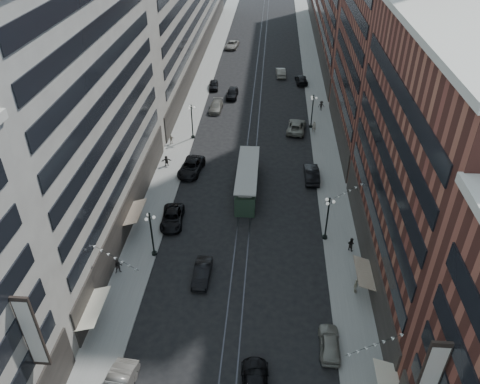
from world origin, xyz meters
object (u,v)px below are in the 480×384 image
(car_6, at_px, (255,384))
(pedestrian_4, at_px, (356,286))
(pedestrian_2, at_px, (118,266))
(car_8, at_px, (216,107))
(car_11, at_px, (296,126))
(lamppost_se_far, at_px, (327,217))
(car_7, at_px, (191,167))
(car_extra_0, at_px, (232,45))
(pedestrian_7, at_px, (351,244))
(car_10, at_px, (312,174))
(lamppost_sw_far, at_px, (152,233))
(pedestrian_8, at_px, (314,127))
(lamppost_se_mid, at_px, (312,110))
(lamppost_sw_mid, at_px, (192,120))
(car_5, at_px, (202,273))
(car_9, at_px, (214,85))
(pedestrian_6, at_px, (171,139))
(streetcar, at_px, (247,181))
(car_4, at_px, (330,343))
(car_2, at_px, (172,218))
(car_13, at_px, (232,93))
(pedestrian_5, at_px, (166,161))
(car_12, at_px, (301,80))
(car_14, at_px, (281,72))
(pedestrian_9, at_px, (321,106))

(car_6, bearing_deg, pedestrian_4, -132.96)
(pedestrian_2, xyz_separation_m, car_8, (5.36, 40.65, -0.27))
(car_11, bearing_deg, lamppost_se_far, 102.26)
(car_6, bearing_deg, car_7, -75.68)
(car_extra_0, bearing_deg, pedestrian_7, -68.22)
(car_8, distance_m, car_10, 26.12)
(lamppost_sw_far, distance_m, pedestrian_8, 35.53)
(car_7, xyz_separation_m, car_extra_0, (0.89, 56.08, -0.03))
(lamppost_se_mid, xyz_separation_m, car_11, (-2.40, -1.29, -2.28))
(lamppost_sw_mid, distance_m, car_10, 20.64)
(car_5, height_order, car_9, car_5)
(car_7, height_order, pedestrian_6, pedestrian_6)
(streetcar, relative_size, car_5, 2.62)
(car_4, relative_size, car_5, 0.96)
(streetcar, bearing_deg, pedestrian_7, -43.03)
(car_2, height_order, car_13, car_13)
(car_extra_0, bearing_deg, car_13, -78.17)
(pedestrian_4, bearing_deg, car_7, 62.55)
(pedestrian_2, height_order, car_9, pedestrian_2)
(pedestrian_8, bearing_deg, pedestrian_5, 23.66)
(car_13, bearing_deg, lamppost_se_far, -68.68)
(car_12, xyz_separation_m, car_14, (-4.00, 3.61, 0.07))
(car_8, distance_m, pedestrian_9, 18.11)
(lamppost_se_mid, height_order, streetcar, lamppost_se_mid)
(pedestrian_9, bearing_deg, pedestrian_6, -156.51)
(car_6, height_order, car_7, car_7)
(car_5, distance_m, car_11, 35.31)
(pedestrian_5, bearing_deg, car_9, 68.18)
(car_extra_0, bearing_deg, car_12, -47.56)
(car_12, xyz_separation_m, car_13, (-12.90, -8.00, 0.08))
(pedestrian_5, distance_m, pedestrian_9, 30.50)
(car_4, xyz_separation_m, car_5, (-12.01, 7.70, 0.01))
(streetcar, relative_size, car_8, 2.37)
(car_8, distance_m, car_14, 20.80)
(car_9, height_order, pedestrian_5, pedestrian_5)
(lamppost_se_mid, distance_m, car_5, 37.37)
(lamppost_se_mid, relative_size, car_9, 1.31)
(car_7, xyz_separation_m, car_13, (3.41, 26.43, 0.02))
(car_2, bearing_deg, lamppost_sw_far, -102.80)
(car_13, relative_size, pedestrian_6, 3.25)
(car_14, distance_m, pedestrian_5, 40.09)
(car_8, distance_m, car_11, 15.29)
(lamppost_se_mid, bearing_deg, car_5, -110.09)
(lamppost_sw_far, relative_size, lamppost_se_far, 1.00)
(car_11, distance_m, pedestrian_9, 9.11)
(pedestrian_4, relative_size, car_12, 0.30)
(pedestrian_5, xyz_separation_m, pedestrian_8, (21.08, 11.70, 0.22))
(car_9, xyz_separation_m, pedestrian_8, (17.90, -17.48, 0.40))
(car_8, distance_m, pedestrian_7, 40.04)
(car_4, xyz_separation_m, pedestrian_2, (-20.56, 7.77, 0.25))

